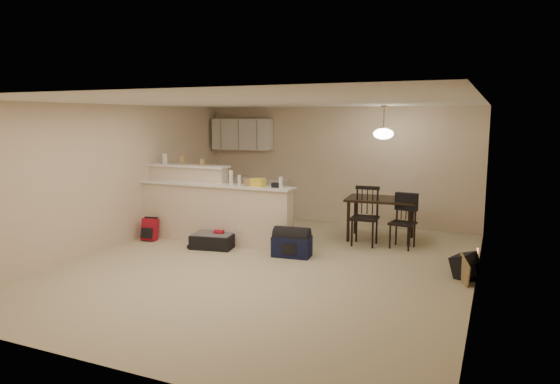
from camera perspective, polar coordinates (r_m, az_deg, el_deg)
The scene contains 23 objects.
room at distance 7.57m, azimuth -1.45°, elevation 0.74°, with size 7.00×7.02×2.50m.
breakfast_bar at distance 9.37m, azimuth -8.62°, elevation -1.84°, with size 3.08×0.58×1.39m.
upper_cabinets at distance 11.47m, azimuth -4.34°, elevation 6.60°, with size 1.40×0.34×0.70m, color white.
kitchen_counter at distance 11.40m, azimuth -3.68°, elevation -0.73°, with size 1.80×0.60×0.90m, color white.
thermostat at distance 8.37m, azimuth 22.23°, elevation 2.57°, with size 0.02×0.12×0.12m, color beige.
jar at distance 9.91m, azimuth -13.03°, elevation 3.75°, with size 0.10×0.10×0.20m, color silver.
cereal_box at distance 9.68m, azimuth -11.09°, elevation 3.58°, with size 0.10×0.07×0.16m, color #997D4F.
small_box at distance 9.43m, azimuth -8.85°, elevation 3.39°, with size 0.08×0.06×0.12m, color #997D4F.
bottle_a at distance 8.89m, azimuth -5.63°, elevation 1.66°, with size 0.07×0.07×0.26m, color silver.
bottle_b at distance 8.82m, azimuth -4.66°, elevation 1.35°, with size 0.06×0.06×0.18m, color silver.
bag_lump at distance 8.65m, azimuth -2.54°, elevation 1.10°, with size 0.22×0.18×0.14m, color #997D4F.
pouch at distance 8.51m, azimuth -0.50°, elevation 0.78°, with size 0.12×0.10×0.08m, color #997D4F.
extra_item_x at distance 8.47m, azimuth 0.07°, elevation 1.11°, with size 0.07×0.07×0.19m, color silver.
extra_item_y at distance 8.73m, azimuth -3.60°, elevation 1.11°, with size 0.13×0.10×0.12m, color #997D4F.
dining_table at distance 9.47m, azimuth 11.50°, elevation -1.27°, with size 1.32×0.94×0.79m.
pendant_lamp at distance 9.35m, azimuth 11.73°, elevation 6.58°, with size 0.36×0.36×0.62m.
dining_chair_near at distance 9.05m, azimuth 9.66°, elevation -2.76°, with size 0.46×0.44×1.05m, color black, non-canonical shape.
dining_chair_far at distance 8.99m, azimuth 13.85°, elevation -3.32°, with size 0.41×0.39×0.94m, color black, non-canonical shape.
suitcase at distance 8.89m, azimuth -7.68°, elevation -5.59°, with size 0.72×0.47×0.24m, color black.
red_backpack at distance 9.65m, azimuth -14.65°, elevation -4.16°, with size 0.27×0.17×0.41m, color #A81324.
navy_duffel at distance 8.27m, azimuth 1.36°, elevation -6.23°, with size 0.62×0.34×0.34m, color #101535.
black_daypack at distance 7.70m, azimuth 20.44°, elevation -7.91°, with size 0.38×0.27×0.34m, color black.
cardboard_sheet at distance 7.43m, azimuth 20.30°, elevation -8.46°, with size 0.45×0.02×0.35m, color #997D4F.
Camera 1 is at (3.21, -6.79, 2.27)m, focal length 32.00 mm.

